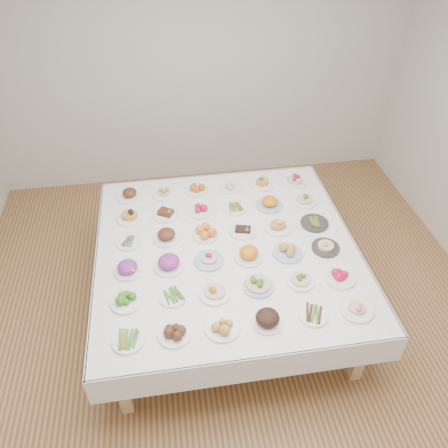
{
  "coord_description": "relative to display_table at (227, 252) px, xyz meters",
  "views": [
    {
      "loc": [
        -0.45,
        -2.47,
        3.35
      ],
      "look_at": [
        -0.0,
        0.38,
        0.88
      ],
      "focal_mm": 35.0,
      "sensor_mm": 36.0,
      "label": 1
    }
  ],
  "objects": [
    {
      "name": "room_envelope",
      "position": [
        0.0,
        -0.23,
        1.15
      ],
      "size": [
        5.02,
        5.02,
        2.81
      ],
      "color": "#A67545",
      "rests_on": "ground"
    },
    {
      "name": "display_table",
      "position": [
        0.0,
        0.0,
        0.0
      ],
      "size": [
        2.24,
        2.24,
        0.75
      ],
      "color": "white",
      "rests_on": "ground"
    },
    {
      "name": "dish_0",
      "position": [
        -0.83,
        -0.85,
        0.09
      ],
      "size": [
        0.23,
        0.23,
        0.05
      ],
      "color": "white",
      "rests_on": "display_table"
    },
    {
      "name": "dish_1",
      "position": [
        -0.51,
        -0.84,
        0.11
      ],
      "size": [
        0.23,
        0.23,
        0.11
      ],
      "color": "white",
      "rests_on": "display_table"
    },
    {
      "name": "dish_2",
      "position": [
        -0.16,
        -0.84,
        0.12
      ],
      "size": [
        0.25,
        0.25,
        0.11
      ],
      "color": "white",
      "rests_on": "display_table"
    },
    {
      "name": "dish_3",
      "position": [
        0.16,
        -0.84,
        0.12
      ],
      "size": [
        0.22,
        0.22,
        0.12
      ],
      "color": "white",
      "rests_on": "display_table"
    },
    {
      "name": "dish_4",
      "position": [
        0.51,
        -0.83,
        0.09
      ],
      "size": [
        0.22,
        0.22,
        0.05
      ],
      "color": "white",
      "rests_on": "display_table"
    },
    {
      "name": "dish_5",
      "position": [
        0.84,
        -0.83,
        0.13
      ],
      "size": [
        0.25,
        0.25,
        0.13
      ],
      "color": "white",
      "rests_on": "display_table"
    },
    {
      "name": "dish_6",
      "position": [
        -0.85,
        -0.49,
        0.11
      ],
      "size": [
        0.24,
        0.24,
        0.11
      ],
      "color": "white",
      "rests_on": "display_table"
    },
    {
      "name": "dish_7",
      "position": [
        -0.49,
        -0.5,
        0.09
      ],
      "size": [
        0.21,
        0.21,
        0.05
      ],
      "color": "white",
      "rests_on": "display_table"
    },
    {
      "name": "dish_8",
      "position": [
        -0.17,
        -0.51,
        0.13
      ],
      "size": [
        0.26,
        0.26,
        0.14
      ],
      "color": "white",
      "rests_on": "display_table"
    },
    {
      "name": "dish_9",
      "position": [
        0.17,
        -0.5,
        0.13
      ],
      "size": [
        0.24,
        0.24,
        0.14
      ],
      "color": "#4C66B2",
      "rests_on": "display_table"
    },
    {
      "name": "dish_10",
      "position": [
        0.51,
        -0.5,
        0.11
      ],
      "size": [
        0.21,
        0.21,
        0.11
      ],
      "color": "white",
      "rests_on": "display_table"
    },
    {
      "name": "dish_11",
      "position": [
        0.83,
        -0.51,
        0.11
      ],
      "size": [
        0.25,
        0.25,
        0.1
      ],
      "color": "white",
      "rests_on": "display_table"
    },
    {
      "name": "dish_12",
      "position": [
        -0.84,
        -0.17,
        0.13
      ],
      "size": [
        0.23,
        0.23,
        0.13
      ],
      "color": "white",
      "rests_on": "display_table"
    },
    {
      "name": "dish_13",
      "position": [
        -0.5,
        -0.17,
        0.14
      ],
      "size": [
        0.27,
        0.27,
        0.16
      ],
      "color": "white",
      "rests_on": "display_table"
    },
    {
      "name": "dish_14",
      "position": [
        -0.17,
        -0.16,
        0.12
      ],
      "size": [
        0.24,
        0.24,
        0.12
      ],
      "color": "#4C66B2",
      "rests_on": "display_table"
    },
    {
      "name": "dish_15",
      "position": [
        0.16,
        -0.17,
        0.12
      ],
      "size": [
        0.24,
        0.24,
        0.12
      ],
      "color": "white",
      "rests_on": "display_table"
    },
    {
      "name": "dish_16",
      "position": [
        0.49,
        -0.17,
        0.12
      ],
      "size": [
        0.26,
        0.26,
        0.12
      ],
      "color": "#4C66B2",
      "rests_on": "display_table"
    },
    {
      "name": "dish_17",
      "position": [
        0.83,
        -0.16,
        0.12
      ],
      "size": [
        0.24,
        0.24,
        0.12
      ],
      "color": "#2E2B29",
      "rests_on": "display_table"
    },
    {
      "name": "dish_18",
      "position": [
        -0.83,
        0.17,
        0.08
      ],
      "size": [
        0.21,
        0.21,
        0.05
      ],
      "color": "white",
      "rests_on": "display_table"
    },
    {
      "name": "dish_19",
      "position": [
        -0.51,
        0.17,
        0.12
      ],
      "size": [
        0.23,
        0.23,
        0.12
      ],
      "color": "white",
      "rests_on": "display_table"
    },
    {
      "name": "dish_20",
      "position": [
        -0.16,
        0.17,
        0.12
      ],
      "size": [
        0.23,
        0.23,
        0.11
      ],
      "color": "white",
      "rests_on": "display_table"
    },
    {
      "name": "dish_21",
      "position": [
        0.17,
        0.16,
        0.1
      ],
      "size": [
        0.24,
        0.24,
        0.1
      ],
      "color": "white",
      "rests_on": "display_table"
    },
    {
      "name": "dish_22",
      "position": [
        0.49,
        0.16,
        0.12
      ],
      "size": [
        0.24,
        0.24,
        0.13
      ],
      "color": "white",
      "rests_on": "display_table"
    },
    {
      "name": "dish_23",
      "position": [
        0.84,
        0.17,
        0.09
      ],
      "size": [
        0.25,
        0.25,
        0.05
      ],
      "color": "#2E2B29",
      "rests_on": "display_table"
    },
    {
      "name": "dish_24",
      "position": [
        -0.83,
        0.51,
        0.12
      ],
      "size": [
        0.24,
        0.24,
        0.13
      ],
      "color": "white",
      "rests_on": "display_table"
    },
    {
      "name": "dish_25",
      "position": [
        -0.5,
        0.5,
        0.1
      ],
      "size": [
        0.24,
        0.24,
        0.1
      ],
      "color": "white",
      "rests_on": "display_table"
    },
    {
      "name": "dish_26",
      "position": [
        -0.17,
        0.51,
        0.11
      ],
      "size": [
        0.23,
        0.23,
        0.1
      ],
      "color": "white",
      "rests_on": "display_table"
    },
    {
      "name": "dish_27",
      "position": [
        0.16,
        0.5,
        0.08
      ],
      "size": [
        0.22,
        0.22,
        0.05
      ],
      "color": "white",
      "rests_on": "display_table"
    },
    {
      "name": "dish_28",
      "position": [
        0.49,
        0.49,
        0.13
      ],
      "size": [
        0.25,
        0.25,
        0.14
      ],
      "color": "#4C66B2",
      "rests_on": "display_table"
    },
    {
      "name": "dish_29",
      "position": [
        0.85,
        0.51,
        0.13
      ],
      "size": [
        0.25,
        0.25,
        0.13
      ],
      "color": "white",
      "rests_on": "display_table"
    },
    {
      "name": "dish_30",
      "position": [
        -0.83,
        0.84,
        0.12
      ],
      "size": [
        0.25,
        0.25,
        0.13
      ],
      "color": "white",
      "rests_on": "display_table"
    },
    {
      "name": "dish_31",
      "position": [
        -0.49,
        0.83,
        0.12
      ],
      "size": [
        0.24,
        0.24,
        0.12
      ],
      "color": "white",
      "rests_on": "display_table"
    },
    {
      "name": "dish_32",
      "position": [
        -0.17,
        0.83,
        0.11
      ],
      "size": [
        0.23,
        0.23,
        0.1
      ],
      "color": "white",
      "rests_on": "display_table"
    },
    {
      "name": "dish_33",
      "position": [
        0.17,
        0.83,
        0.1
      ],
      "size": [
        0.21,
        0.21,
        0.08
      ],
      "color": "white",
      "rests_on": "display_table"
    },
    {
      "name": "dish_34",
      "position": [
        0.5,
        0.84,
        0.12
      ],
      "size": [
        0.24,
        0.24,
        0.13
      ],
      "color": "white",
      "rests_on": "display_table"
    },
    {
      "name": "dish_35",
      "position": [
        0.84,
        0.84,
        0.12
      ],
      "size": [
        0.23,
        0.23,
        0.12
      ],
      "color": "white",
      "rests_on": "display_table"
    }
  ]
}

